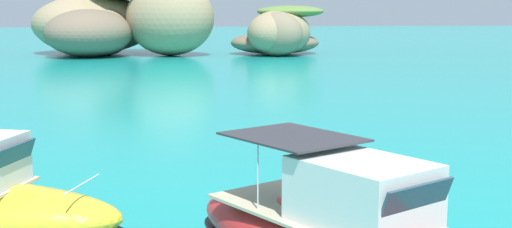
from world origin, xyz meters
TOP-DOWN VIEW (x-y plane):
  - islet_large at (-9.57, 76.12)m, footprint 23.83×21.36m
  - islet_small at (9.48, 72.28)m, footprint 11.31×13.02m

SIDE VIEW (x-z plane):
  - islet_small at x=9.48m, z-range -0.43..5.13m
  - islet_large at x=-9.57m, z-range -0.54..7.83m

